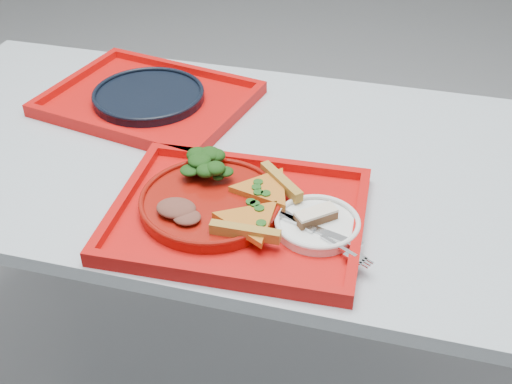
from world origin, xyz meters
TOP-DOWN VIEW (x-y plane):
  - ground at (0.00, 0.00)m, footprint 10.00×10.00m
  - table at (0.00, 0.00)m, footprint 1.60×0.80m
  - tray_main at (0.06, -0.21)m, footprint 0.46×0.37m
  - tray_far at (-0.26, 0.15)m, footprint 0.51×0.43m
  - dinner_plate at (0.01, -0.20)m, footprint 0.26×0.26m
  - side_plate at (0.21, -0.21)m, footprint 0.15×0.15m
  - navy_plate at (-0.26, 0.15)m, footprint 0.26×0.26m
  - pizza_slice_a at (0.09, -0.25)m, footprint 0.12×0.14m
  - pizza_slice_b at (0.10, -0.15)m, footprint 0.18×0.18m
  - salad_heap at (-0.02, -0.13)m, footprint 0.10×0.09m
  - meat_portion at (-0.04, -0.25)m, footprint 0.07×0.06m
  - dessert_bar at (0.20, -0.20)m, footprint 0.08×0.07m
  - knife at (0.20, -0.23)m, footprint 0.18×0.07m
  - fork at (0.22, -0.25)m, footprint 0.17×0.11m

SIDE VIEW (x-z plane):
  - ground at x=0.00m, z-range 0.00..0.00m
  - table at x=0.00m, z-range 0.30..1.05m
  - tray_main at x=0.06m, z-range 0.75..0.76m
  - tray_far at x=-0.26m, z-range 0.75..0.76m
  - side_plate at x=0.21m, z-range 0.76..0.78m
  - navy_plate at x=-0.26m, z-range 0.76..0.78m
  - dinner_plate at x=0.01m, z-range 0.76..0.78m
  - knife at x=0.20m, z-range 0.78..0.78m
  - fork at x=0.22m, z-range 0.78..0.78m
  - dessert_bar at x=0.20m, z-range 0.78..0.80m
  - pizza_slice_a at x=0.09m, z-range 0.78..0.80m
  - pizza_slice_b at x=0.10m, z-range 0.78..0.80m
  - meat_portion at x=-0.04m, z-range 0.78..0.80m
  - salad_heap at x=-0.02m, z-range 0.78..0.83m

